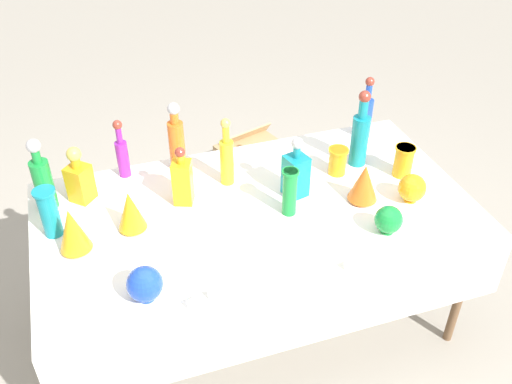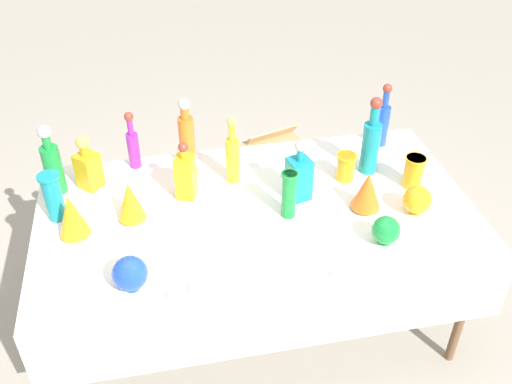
# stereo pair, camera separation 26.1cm
# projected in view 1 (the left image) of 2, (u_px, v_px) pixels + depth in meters

# --- Properties ---
(ground_plane) EXTENTS (40.00, 40.00, 0.00)m
(ground_plane) POSITION_uv_depth(u_px,v_px,m) (256.00, 318.00, 3.12)
(ground_plane) COLOR #A0998C
(display_table) EXTENTS (2.03, 1.11, 0.76)m
(display_table) POSITION_uv_depth(u_px,v_px,m) (259.00, 223.00, 2.67)
(display_table) COLOR white
(display_table) RESTS_ON ground
(tall_bottle_0) EXTENTS (0.07, 0.07, 0.36)m
(tall_bottle_0) POSITION_uv_depth(u_px,v_px,m) (366.00, 113.00, 3.11)
(tall_bottle_0) COLOR blue
(tall_bottle_0) RESTS_ON display_table
(tall_bottle_1) EXTENTS (0.08, 0.08, 0.37)m
(tall_bottle_1) POSITION_uv_depth(u_px,v_px,m) (176.00, 140.00, 2.85)
(tall_bottle_1) COLOR orange
(tall_bottle_1) RESTS_ON display_table
(tall_bottle_2) EXTENTS (0.09, 0.09, 0.41)m
(tall_bottle_2) POSITION_uv_depth(u_px,v_px,m) (360.00, 135.00, 2.88)
(tall_bottle_2) COLOR teal
(tall_bottle_2) RESTS_ON display_table
(tall_bottle_3) EXTENTS (0.09, 0.09, 0.37)m
(tall_bottle_3) POSITION_uv_depth(u_px,v_px,m) (42.00, 179.00, 2.60)
(tall_bottle_3) COLOR #198C38
(tall_bottle_3) RESTS_ON display_table
(tall_bottle_4) EXTENTS (0.06, 0.06, 0.31)m
(tall_bottle_4) POSITION_uv_depth(u_px,v_px,m) (122.00, 153.00, 2.82)
(tall_bottle_4) COLOR purple
(tall_bottle_4) RESTS_ON display_table
(tall_bottle_5) EXTENTS (0.07, 0.07, 0.36)m
(tall_bottle_5) POSITION_uv_depth(u_px,v_px,m) (227.00, 157.00, 2.76)
(tall_bottle_5) COLOR yellow
(tall_bottle_5) RESTS_ON display_table
(square_decanter_0) EXTENTS (0.11, 0.11, 0.30)m
(square_decanter_0) POSITION_uv_depth(u_px,v_px,m) (183.00, 180.00, 2.64)
(square_decanter_0) COLOR orange
(square_decanter_0) RESTS_ON display_table
(square_decanter_1) EXTENTS (0.12, 0.12, 0.32)m
(square_decanter_1) POSITION_uv_depth(u_px,v_px,m) (296.00, 173.00, 2.69)
(square_decanter_1) COLOR teal
(square_decanter_1) RESTS_ON display_table
(square_decanter_2) EXTENTS (0.14, 0.14, 0.29)m
(square_decanter_2) POSITION_uv_depth(u_px,v_px,m) (79.00, 178.00, 2.66)
(square_decanter_2) COLOR orange
(square_decanter_2) RESTS_ON display_table
(slender_vase_0) EXTENTS (0.10, 0.10, 0.24)m
(slender_vase_0) POSITION_uv_depth(u_px,v_px,m) (49.00, 211.00, 2.46)
(slender_vase_0) COLOR teal
(slender_vase_0) RESTS_ON display_table
(slender_vase_1) EXTENTS (0.10, 0.10, 0.16)m
(slender_vase_1) POSITION_uv_depth(u_px,v_px,m) (404.00, 160.00, 2.84)
(slender_vase_1) COLOR orange
(slender_vase_1) RESTS_ON display_table
(slender_vase_2) EXTENTS (0.10, 0.10, 0.14)m
(slender_vase_2) POSITION_uv_depth(u_px,v_px,m) (338.00, 160.00, 2.86)
(slender_vase_2) COLOR orange
(slender_vase_2) RESTS_ON display_table
(slender_vase_3) EXTENTS (0.08, 0.08, 0.23)m
(slender_vase_3) POSITION_uv_depth(u_px,v_px,m) (290.00, 191.00, 2.57)
(slender_vase_3) COLOR #198C38
(slender_vase_3) RESTS_ON display_table
(fluted_vase_0) EXTENTS (0.13, 0.13, 0.20)m
(fluted_vase_0) POSITION_uv_depth(u_px,v_px,m) (130.00, 211.00, 2.49)
(fluted_vase_0) COLOR orange
(fluted_vase_0) RESTS_ON display_table
(fluted_vase_1) EXTENTS (0.14, 0.14, 0.21)m
(fluted_vase_1) POSITION_uv_depth(u_px,v_px,m) (72.00, 230.00, 2.38)
(fluted_vase_1) COLOR orange
(fluted_vase_1) RESTS_ON display_table
(fluted_vase_2) EXTENTS (0.14, 0.14, 0.20)m
(fluted_vase_2) POSITION_uv_depth(u_px,v_px,m) (364.00, 182.00, 2.66)
(fluted_vase_2) COLOR orange
(fluted_vase_2) RESTS_ON display_table
(round_bowl_0) EXTENTS (0.12, 0.12, 0.13)m
(round_bowl_0) POSITION_uv_depth(u_px,v_px,m) (389.00, 220.00, 2.50)
(round_bowl_0) COLOR #198C38
(round_bowl_0) RESTS_ON display_table
(round_bowl_1) EXTENTS (0.13, 0.13, 0.14)m
(round_bowl_1) POSITION_uv_depth(u_px,v_px,m) (412.00, 188.00, 2.68)
(round_bowl_1) COLOR orange
(round_bowl_1) RESTS_ON display_table
(round_bowl_2) EXTENTS (0.14, 0.14, 0.15)m
(round_bowl_2) POSITION_uv_depth(u_px,v_px,m) (145.00, 284.00, 2.17)
(round_bowl_2) COLOR blue
(round_bowl_2) RESTS_ON display_table
(price_tag_left) EXTENTS (0.05, 0.02, 0.04)m
(price_tag_left) POSITION_uv_depth(u_px,v_px,m) (349.00, 265.00, 2.34)
(price_tag_left) COLOR white
(price_tag_left) RESTS_ON display_table
(price_tag_center) EXTENTS (0.06, 0.02, 0.04)m
(price_tag_center) POSITION_uv_depth(u_px,v_px,m) (194.00, 303.00, 2.17)
(price_tag_center) COLOR white
(price_tag_center) RESTS_ON display_table
(price_tag_right) EXTENTS (0.06, 0.03, 0.04)m
(price_tag_right) POSITION_uv_depth(u_px,v_px,m) (216.00, 295.00, 2.21)
(price_tag_right) COLOR white
(price_tag_right) RESTS_ON display_table
(cardboard_box_behind_left) EXTENTS (0.52, 0.46, 0.33)m
(cardboard_box_behind_left) POSITION_uv_depth(u_px,v_px,m) (251.00, 160.00, 4.16)
(cardboard_box_behind_left) COLOR tan
(cardboard_box_behind_left) RESTS_ON ground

